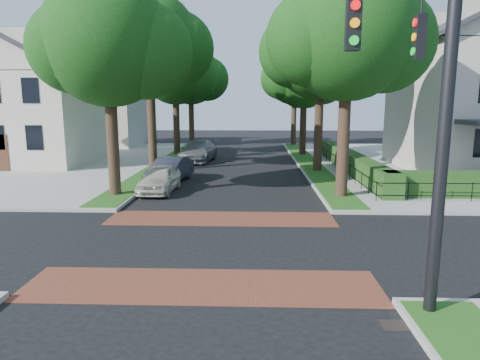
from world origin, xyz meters
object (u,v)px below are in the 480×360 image
at_px(parked_car_front, 159,179).
at_px(parked_car_rear, 198,151).
at_px(parked_car_middle, 170,170).
at_px(traffic_signal, 432,95).

xyz_separation_m(parked_car_front, parked_car_rear, (0.44, 11.92, 0.12)).
xyz_separation_m(parked_car_front, parked_car_middle, (-0.00, 2.84, 0.03)).
relative_size(parked_car_middle, parked_car_rear, 0.78).
xyz_separation_m(traffic_signal, parked_car_middle, (-8.49, 15.56, -3.98)).
relative_size(traffic_signal, parked_car_rear, 1.42).
relative_size(traffic_signal, parked_car_middle, 1.82).
bearing_deg(parked_car_front, traffic_signal, -54.31).
bearing_deg(parked_car_middle, parked_car_rear, 96.80).
xyz_separation_m(traffic_signal, parked_car_front, (-8.48, 12.72, -4.01)).
distance_m(parked_car_middle, parked_car_rear, 9.09).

